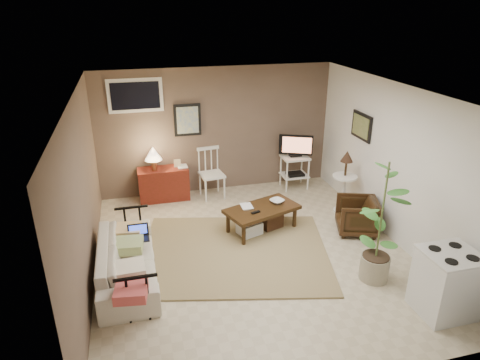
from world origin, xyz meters
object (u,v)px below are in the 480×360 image
object	(u,v)px
stove	(447,283)
armchair	(357,214)
tv_stand	(295,160)
potted_plant	(381,219)
sofa	(126,255)
coffee_table	(261,217)
side_table	(345,175)
red_console	(163,181)
spindle_chair	(211,175)

from	to	relation	value
stove	armchair	bearing A→B (deg)	91.33
stove	tv_stand	bearing A→B (deg)	95.23
potted_plant	sofa	bearing A→B (deg)	165.07
coffee_table	stove	size ratio (longest dim) A/B	1.57
side_table	potted_plant	size ratio (longest dim) A/B	0.67
armchair	potted_plant	xyz separation A→B (m)	(-0.40, -1.22, 0.60)
coffee_table	side_table	distance (m)	1.70
tv_stand	armchair	size ratio (longest dim) A/B	1.74
sofa	tv_stand	world-z (taller)	tv_stand
potted_plant	tv_stand	bearing A→B (deg)	88.54
red_console	potted_plant	world-z (taller)	potted_plant
tv_stand	stove	size ratio (longest dim) A/B	1.32
red_console	armchair	xyz separation A→B (m)	(2.91, -2.05, -0.05)
tv_stand	sofa	bearing A→B (deg)	-145.07
spindle_chair	potted_plant	world-z (taller)	potted_plant
sofa	armchair	bearing A→B (deg)	-84.31
sofa	red_console	world-z (taller)	red_console
stove	red_console	bearing A→B (deg)	126.00
stove	potted_plant	bearing A→B (deg)	118.80
tv_stand	stove	world-z (taller)	tv_stand
red_console	stove	size ratio (longest dim) A/B	1.29
tv_stand	armchair	world-z (taller)	tv_stand
spindle_chair	potted_plant	xyz separation A→B (m)	(1.61, -3.17, 0.47)
tv_stand	stove	xyz separation A→B (m)	(0.36, -3.97, -0.17)
spindle_chair	potted_plant	distance (m)	3.58
coffee_table	side_table	bearing A→B (deg)	10.96
side_table	tv_stand	bearing A→B (deg)	109.96
coffee_table	armchair	distance (m)	1.54
sofa	spindle_chair	bearing A→B (deg)	-34.93
potted_plant	red_console	bearing A→B (deg)	127.60
red_console	tv_stand	world-z (taller)	tv_stand
spindle_chair	side_table	world-z (taller)	side_table
spindle_chair	stove	world-z (taller)	spindle_chair
spindle_chair	stove	distance (m)	4.47
sofa	spindle_chair	xyz separation A→B (m)	(1.61, 2.31, 0.08)
stove	coffee_table	bearing A→B (deg)	122.12
coffee_table	side_table	size ratio (longest dim) A/B	1.14
stove	spindle_chair	bearing A→B (deg)	117.29
coffee_table	spindle_chair	bearing A→B (deg)	108.68
armchair	stove	world-z (taller)	stove
red_console	side_table	bearing A→B (deg)	-23.51
spindle_chair	armchair	bearing A→B (deg)	-44.20
sofa	side_table	bearing A→B (deg)	-73.79
sofa	armchair	world-z (taller)	sofa
coffee_table	red_console	world-z (taller)	red_console
tv_stand	potted_plant	bearing A→B (deg)	-91.46
coffee_table	tv_stand	world-z (taller)	tv_stand
spindle_chair	potted_plant	size ratio (longest dim) A/B	0.55
tv_stand	side_table	distance (m)	1.30
sofa	red_console	xyz separation A→B (m)	(0.70, 2.41, 0.00)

